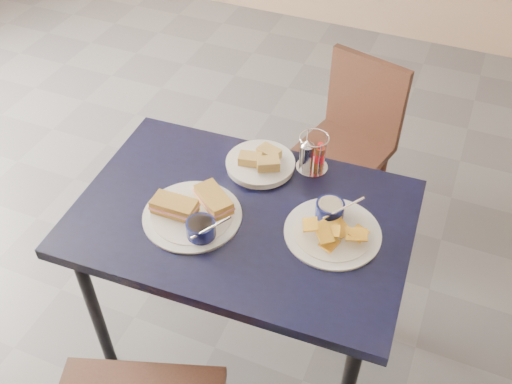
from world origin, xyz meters
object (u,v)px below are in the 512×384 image
at_px(chair_far, 349,130).
at_px(condiment_caddy, 312,155).
at_px(sandwich_plate, 195,212).
at_px(plantain_plate, 332,225).
at_px(bread_basket, 261,163).
at_px(dining_table, 243,230).

distance_m(chair_far, condiment_caddy, 0.73).
height_order(sandwich_plate, plantain_plate, same).
bearing_deg(plantain_plate, bread_basket, 149.20).
bearing_deg(bread_basket, dining_table, -82.52).
xyz_separation_m(sandwich_plate, condiment_caddy, (0.26, 0.37, 0.03)).
distance_m(dining_table, condiment_caddy, 0.35).
relative_size(dining_table, bread_basket, 4.66).
bearing_deg(plantain_plate, sandwich_plate, -164.30).
distance_m(dining_table, chair_far, 0.97).
distance_m(dining_table, sandwich_plate, 0.18).
height_order(sandwich_plate, bread_basket, sandwich_plate).
bearing_deg(sandwich_plate, dining_table, 28.89).
xyz_separation_m(sandwich_plate, bread_basket, (0.10, 0.30, -0.00)).
xyz_separation_m(dining_table, bread_basket, (-0.03, 0.23, 0.10)).
xyz_separation_m(plantain_plate, condiment_caddy, (-0.15, 0.25, 0.04)).
relative_size(chair_far, sandwich_plate, 2.45).
height_order(dining_table, bread_basket, bread_basket).
relative_size(dining_table, condiment_caddy, 8.02).
relative_size(sandwich_plate, condiment_caddy, 2.36).
xyz_separation_m(chair_far, plantain_plate, (0.16, -0.89, 0.32)).
relative_size(chair_far, condiment_caddy, 5.79).
height_order(dining_table, condiment_caddy, condiment_caddy).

